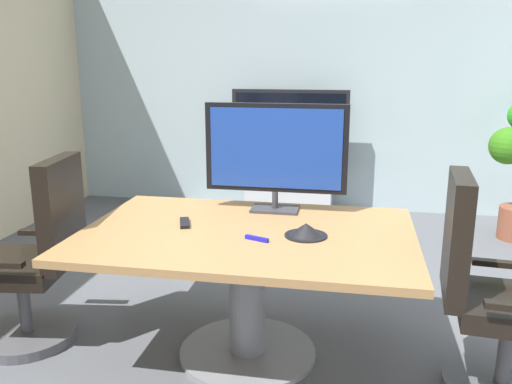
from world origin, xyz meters
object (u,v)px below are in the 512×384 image
tv_monitor (276,151)px  remote_control (185,223)px  conference_table (247,265)px  conference_phone (306,231)px  wall_display_unit (289,173)px  office_chair_left (37,268)px  office_chair_right (489,306)px

tv_monitor → remote_control: tv_monitor is taller
conference_table → tv_monitor: tv_monitor is taller
conference_table → conference_phone: size_ratio=7.95×
remote_control → tv_monitor: bearing=20.7°
wall_display_unit → remote_control: size_ratio=7.71×
conference_table → remote_control: 0.42m
conference_table → office_chair_left: office_chair_left is taller
office_chair_right → wall_display_unit: 3.22m
conference_table → remote_control: size_ratio=10.28×
conference_table → tv_monitor: bearing=78.6°
office_chair_left → remote_control: size_ratio=6.41×
wall_display_unit → remote_control: (-0.23, -2.78, 0.29)m
conference_table → wall_display_unit: 2.83m
conference_phone → conference_table: bearing=174.3°
wall_display_unit → remote_control: bearing=-94.7°
office_chair_right → conference_phone: (-0.90, 0.07, 0.30)m
tv_monitor → conference_phone: size_ratio=3.82×
office_chair_left → office_chair_right: same height
wall_display_unit → conference_phone: 2.91m
conference_table → office_chair_right: size_ratio=1.60×
office_chair_right → conference_phone: size_ratio=4.95×
conference_table → wall_display_unit: size_ratio=1.33×
conference_table → tv_monitor: 0.70m
office_chair_left → tv_monitor: size_ratio=1.30×
tv_monitor → remote_control: bearing=-139.8°
conference_phone → tv_monitor: bearing=116.8°
conference_phone → remote_control: conference_phone is taller
wall_display_unit → conference_phone: wall_display_unit is taller
conference_table → remote_control: (-0.36, 0.05, 0.20)m
wall_display_unit → remote_control: wall_display_unit is taller
conference_phone → remote_control: (-0.67, 0.08, -0.02)m
office_chair_left → conference_phone: bearing=83.9°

